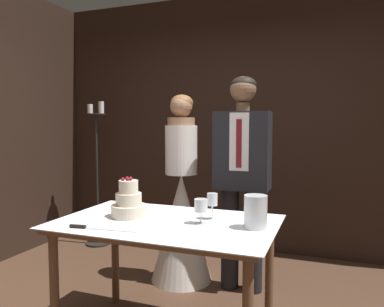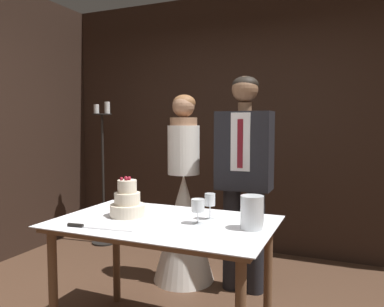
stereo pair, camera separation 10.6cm
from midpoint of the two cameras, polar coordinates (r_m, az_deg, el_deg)
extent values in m
cube|color=black|center=(4.18, 7.64, 4.61)|extent=(4.70, 0.12, 2.81)
cylinder|color=brown|center=(2.58, -21.40, -19.12)|extent=(0.06, 0.06, 0.74)
cylinder|color=brown|center=(3.08, -12.62, -14.96)|extent=(0.06, 0.06, 0.74)
cylinder|color=brown|center=(2.66, 10.52, -18.12)|extent=(0.06, 0.06, 0.74)
cube|color=brown|center=(2.40, -5.20, -10.79)|extent=(1.31, 0.80, 0.03)
cube|color=white|center=(2.40, -5.21, -10.31)|extent=(1.37, 0.86, 0.01)
cylinder|color=beige|center=(2.53, -10.81, -8.58)|extent=(0.23, 0.23, 0.08)
cylinder|color=beige|center=(2.51, -10.83, -6.82)|extent=(0.17, 0.17, 0.08)
cylinder|color=beige|center=(2.50, -10.86, -5.00)|extent=(0.13, 0.13, 0.08)
sphere|color=maroon|center=(2.48, -10.57, -3.85)|extent=(0.02, 0.02, 0.02)
sphere|color=maroon|center=(2.51, -10.55, -3.76)|extent=(0.02, 0.02, 0.02)
sphere|color=maroon|center=(2.52, -11.07, -3.72)|extent=(0.02, 0.02, 0.02)
sphere|color=maroon|center=(2.48, -11.71, -3.87)|extent=(0.02, 0.02, 0.02)
sphere|color=maroon|center=(2.48, -10.99, -3.88)|extent=(0.02, 0.02, 0.02)
cube|color=silver|center=(2.25, -13.63, -11.29)|extent=(0.32, 0.06, 0.00)
cylinder|color=black|center=(2.34, -18.26, -10.50)|extent=(0.10, 0.03, 0.02)
cylinder|color=silver|center=(2.44, 1.83, -9.91)|extent=(0.06, 0.06, 0.00)
cylinder|color=silver|center=(2.43, 1.83, -8.89)|extent=(0.01, 0.01, 0.08)
cylinder|color=silver|center=(2.41, 1.83, -7.00)|extent=(0.07, 0.07, 0.08)
cylinder|color=maroon|center=(2.42, 1.83, -7.61)|extent=(0.06, 0.06, 0.03)
cylinder|color=silver|center=(2.33, 0.05, -10.59)|extent=(0.08, 0.08, 0.00)
cylinder|color=silver|center=(2.32, 0.05, -9.69)|extent=(0.01, 0.01, 0.07)
cylinder|color=silver|center=(2.30, 0.05, -7.90)|extent=(0.08, 0.08, 0.08)
cylinder|color=maroon|center=(2.31, 0.05, -8.54)|extent=(0.07, 0.07, 0.02)
cylinder|color=silver|center=(2.23, 8.31, -8.79)|extent=(0.14, 0.14, 0.20)
cylinder|color=white|center=(2.24, 8.29, -10.13)|extent=(0.06, 0.06, 0.09)
sphere|color=#F9CC4C|center=(2.23, 8.31, -8.73)|extent=(0.02, 0.02, 0.02)
cone|color=white|center=(3.39, -2.54, -11.19)|extent=(0.54, 0.54, 0.95)
cylinder|color=white|center=(3.27, -2.58, 0.54)|extent=(0.28, 0.28, 0.43)
cylinder|color=#A37556|center=(3.26, -2.60, 4.89)|extent=(0.24, 0.24, 0.07)
sphere|color=#A37556|center=(3.27, -2.61, 7.20)|extent=(0.19, 0.19, 0.19)
ellipsoid|color=brown|center=(3.28, -2.51, 7.70)|extent=(0.20, 0.20, 0.15)
cylinder|color=black|center=(3.26, 4.85, -12.74)|extent=(0.15, 0.15, 0.85)
cylinder|color=black|center=(3.21, 8.39, -13.02)|extent=(0.15, 0.15, 0.85)
cube|color=black|center=(3.10, 6.73, 0.44)|extent=(0.45, 0.24, 0.64)
cube|color=white|center=(2.97, 6.17, 1.76)|extent=(0.16, 0.01, 0.46)
cube|color=maroon|center=(2.97, 6.14, 1.51)|extent=(0.04, 0.01, 0.38)
cylinder|color=brown|center=(3.09, 6.79, 7.04)|extent=(0.11, 0.11, 0.07)
sphere|color=brown|center=(3.10, 6.82, 9.67)|extent=(0.21, 0.21, 0.21)
ellipsoid|color=black|center=(3.11, 6.87, 10.33)|extent=(0.21, 0.21, 0.14)
cylinder|color=black|center=(4.62, -14.75, -13.06)|extent=(0.28, 0.28, 0.02)
cylinder|color=black|center=(4.46, -14.94, -3.82)|extent=(0.03, 0.03, 1.48)
cylinder|color=black|center=(4.41, -15.13, 5.82)|extent=(0.22, 0.22, 0.01)
cylinder|color=white|center=(4.46, -15.94, 6.55)|extent=(0.06, 0.06, 0.11)
cylinder|color=white|center=(4.37, -14.35, 6.80)|extent=(0.06, 0.06, 0.13)
camera|label=1|loc=(0.05, -91.11, -0.09)|focal=35.00mm
camera|label=2|loc=(0.05, 88.89, 0.09)|focal=35.00mm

